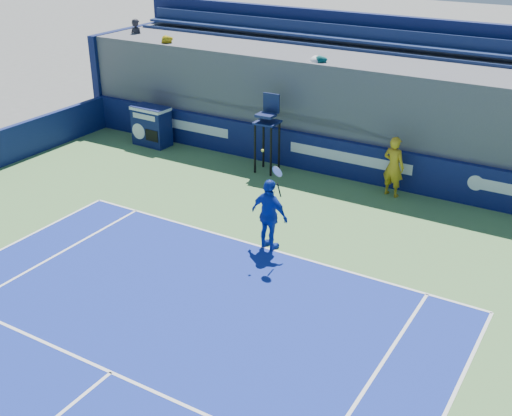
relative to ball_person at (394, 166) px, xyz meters
The scene contains 6 objects.
ball_person is the anchor object (origin of this frame).
back_hoarding 1.69m from the ball_person, 160.86° to the left, with size 20.40×0.21×1.20m.
match_clock 8.78m from the ball_person, behind, with size 1.34×0.77×1.40m.
umpire_chair 4.10m from the ball_person, behind, with size 0.73×0.73×2.48m.
tennis_player 4.84m from the ball_person, 107.40° to the right, with size 1.12×0.62×2.57m.
stadium_seating 3.17m from the ball_person, 121.52° to the left, with size 21.00×4.05×4.40m.
Camera 1 is at (6.99, -0.16, 7.64)m, focal length 45.00 mm.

